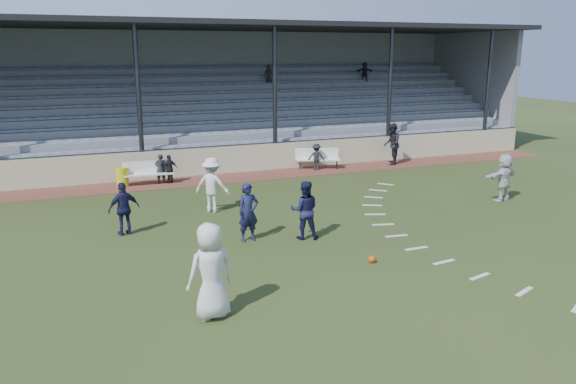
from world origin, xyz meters
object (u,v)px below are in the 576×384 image
object	(u,v)px
official	(392,144)
football	(372,259)
bench_right	(317,156)
player_white_lead	(211,271)
trash_bin	(122,177)
player_navy_lead	(248,212)
bench_left	(148,171)

from	to	relation	value
official	football	bearing A→B (deg)	-2.06
bench_right	player_white_lead	world-z (taller)	player_white_lead
football	official	bearing A→B (deg)	56.14
trash_bin	bench_right	bearing A→B (deg)	2.10
football	official	xyz separation A→B (m)	(7.34, 10.94, 0.91)
trash_bin	player_navy_lead	bearing A→B (deg)	-71.73
bench_left	trash_bin	size ratio (longest dim) A/B	2.61
player_white_lead	bench_right	bearing A→B (deg)	-133.18
bench_right	trash_bin	size ratio (longest dim) A/B	2.62
bench_left	football	world-z (taller)	bench_left
official	trash_bin	bearing A→B (deg)	-58.63
football	bench_left	bearing A→B (deg)	110.31
football	player_navy_lead	world-z (taller)	player_navy_lead
bench_left	bench_right	xyz separation A→B (m)	(7.74, 0.30, 0.00)
official	bench_left	bearing A→B (deg)	-58.78
player_white_lead	bench_left	bearing A→B (deg)	-102.72
football	player_navy_lead	xyz separation A→B (m)	(-2.43, 2.85, 0.75)
bench_left	player_navy_lead	bearing A→B (deg)	-76.34
bench_right	official	distance (m)	3.75
trash_bin	player_navy_lead	distance (m)	8.63
trash_bin	player_white_lead	xyz separation A→B (m)	(0.54, -12.48, 0.60)
bench_left	trash_bin	world-z (taller)	bench_left
trash_bin	football	distance (m)	12.18
player_white_lead	official	xyz separation A→B (m)	(11.94, 12.39, 0.00)
bench_left	player_navy_lead	xyz separation A→B (m)	(1.66, -8.21, 0.26)
trash_bin	player_navy_lead	size ratio (longest dim) A/B	0.46
trash_bin	football	size ratio (longest dim) A/B	3.95
player_navy_lead	bench_right	bearing A→B (deg)	48.11
football	player_white_lead	distance (m)	4.90
bench_left	bench_right	world-z (taller)	same
bench_right	player_navy_lead	distance (m)	10.46
bench_left	player_navy_lead	world-z (taller)	player_navy_lead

